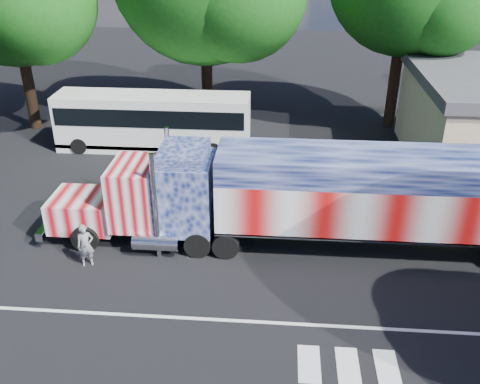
{
  "coord_description": "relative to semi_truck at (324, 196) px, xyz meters",
  "views": [
    {
      "loc": [
        1.64,
        -17.26,
        12.44
      ],
      "look_at": [
        0.0,
        3.0,
        1.9
      ],
      "focal_mm": 40.0,
      "sensor_mm": 36.0,
      "label": 1
    }
  ],
  "objects": [
    {
      "name": "coach_bus",
      "position": [
        -9.34,
        9.96,
        -0.66
      ],
      "size": [
        11.31,
        2.63,
        3.29
      ],
      "color": "silver",
      "rests_on": "ground"
    },
    {
      "name": "woman",
      "position": [
        -9.35,
        -2.15,
        -1.46
      ],
      "size": [
        0.77,
        0.65,
        1.8
      ],
      "primitive_type": "imported",
      "rotation": [
        0.0,
        0.0,
        0.4
      ],
      "color": "slate",
      "rests_on": "ground"
    },
    {
      "name": "ground",
      "position": [
        -3.5,
        -2.03,
        -2.36
      ],
      "size": [
        100.0,
        100.0,
        0.0
      ],
      "primitive_type": "plane",
      "color": "black"
    },
    {
      "name": "semi_truck",
      "position": [
        0.0,
        0.0,
        0.0
      ],
      "size": [
        21.53,
        3.4,
        4.59
      ],
      "color": "black",
      "rests_on": "ground"
    },
    {
      "name": "lane_markings",
      "position": [
        -1.79,
        -5.8,
        -2.36
      ],
      "size": [
        30.0,
        2.67,
        0.01
      ],
      "color": "silver",
      "rests_on": "ground"
    }
  ]
}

